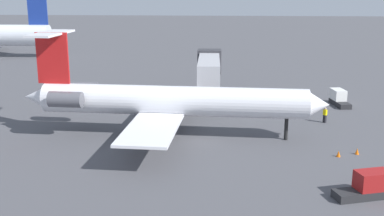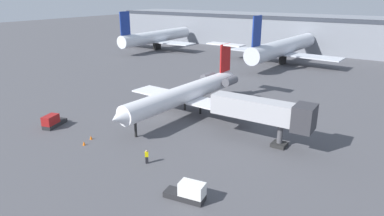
{
  "view_description": "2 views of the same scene",
  "coord_description": "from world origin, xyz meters",
  "px_view_note": "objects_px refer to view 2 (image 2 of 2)",
  "views": [
    {
      "loc": [
        -43.57,
        -2.24,
        14.36
      ],
      "look_at": [
        1.95,
        0.83,
        2.63
      ],
      "focal_mm": 44.31,
      "sensor_mm": 36.0,
      "label": 1
    },
    {
      "loc": [
        30.85,
        -39.73,
        18.8
      ],
      "look_at": [
        3.7,
        0.59,
        2.26
      ],
      "focal_mm": 31.95,
      "sensor_mm": 36.0,
      "label": 2
    }
  ],
  "objects_px": {
    "traffic_cone_mid": "(84,143)",
    "parked_airliner_west_mid": "(283,48)",
    "baggage_tug_trailing": "(52,122)",
    "traffic_cone_near": "(91,137)",
    "jet_bridge": "(268,112)",
    "parked_airliner_west_end": "(156,37)",
    "regional_jet": "(188,92)",
    "ground_crew_marshaller": "(147,157)",
    "baggage_tug_lead": "(189,192)"
  },
  "relations": [
    {
      "from": "regional_jet",
      "to": "traffic_cone_mid",
      "type": "relative_size",
      "value": 54.72
    },
    {
      "from": "baggage_tug_lead",
      "to": "ground_crew_marshaller",
      "type": "bearing_deg",
      "value": 157.67
    },
    {
      "from": "jet_bridge",
      "to": "traffic_cone_mid",
      "type": "bearing_deg",
      "value": -144.56
    },
    {
      "from": "baggage_tug_trailing",
      "to": "traffic_cone_mid",
      "type": "xyz_separation_m",
      "value": [
        8.92,
        -1.66,
        -0.56
      ]
    },
    {
      "from": "baggage_tug_lead",
      "to": "parked_airliner_west_mid",
      "type": "height_order",
      "value": "parked_airliner_west_mid"
    },
    {
      "from": "regional_jet",
      "to": "ground_crew_marshaller",
      "type": "xyz_separation_m",
      "value": [
        5.73,
        -16.72,
        -2.78
      ]
    },
    {
      "from": "regional_jet",
      "to": "baggage_tug_trailing",
      "type": "distance_m",
      "value": 20.83
    },
    {
      "from": "traffic_cone_mid",
      "to": "parked_airliner_west_end",
      "type": "bearing_deg",
      "value": 122.65
    },
    {
      "from": "traffic_cone_mid",
      "to": "traffic_cone_near",
      "type": "bearing_deg",
      "value": 112.69
    },
    {
      "from": "baggage_tug_trailing",
      "to": "traffic_cone_mid",
      "type": "relative_size",
      "value": 7.7
    },
    {
      "from": "baggage_tug_trailing",
      "to": "traffic_cone_near",
      "type": "bearing_deg",
      "value": 0.82
    },
    {
      "from": "jet_bridge",
      "to": "traffic_cone_near",
      "type": "relative_size",
      "value": 24.54
    },
    {
      "from": "jet_bridge",
      "to": "traffic_cone_mid",
      "type": "relative_size",
      "value": 24.54
    },
    {
      "from": "parked_airliner_west_mid",
      "to": "traffic_cone_near",
      "type": "bearing_deg",
      "value": -93.03
    },
    {
      "from": "jet_bridge",
      "to": "regional_jet",
      "type": "bearing_deg",
      "value": 165.75
    },
    {
      "from": "jet_bridge",
      "to": "baggage_tug_lead",
      "type": "distance_m",
      "value": 16.67
    },
    {
      "from": "traffic_cone_mid",
      "to": "parked_airliner_west_end",
      "type": "xyz_separation_m",
      "value": [
        -41.95,
        65.47,
        4.0
      ]
    },
    {
      "from": "traffic_cone_near",
      "to": "traffic_cone_mid",
      "type": "distance_m",
      "value": 1.93
    },
    {
      "from": "baggage_tug_lead",
      "to": "parked_airliner_west_mid",
      "type": "bearing_deg",
      "value": 102.82
    },
    {
      "from": "regional_jet",
      "to": "jet_bridge",
      "type": "distance_m",
      "value": 15.49
    },
    {
      "from": "regional_jet",
      "to": "traffic_cone_mid",
      "type": "bearing_deg",
      "value": -103.73
    },
    {
      "from": "baggage_tug_trailing",
      "to": "traffic_cone_near",
      "type": "distance_m",
      "value": 8.19
    },
    {
      "from": "jet_bridge",
      "to": "ground_crew_marshaller",
      "type": "distance_m",
      "value": 16.27
    },
    {
      "from": "baggage_tug_trailing",
      "to": "traffic_cone_near",
      "type": "height_order",
      "value": "baggage_tug_trailing"
    },
    {
      "from": "jet_bridge",
      "to": "baggage_tug_lead",
      "type": "relative_size",
      "value": 3.24
    },
    {
      "from": "ground_crew_marshaller",
      "to": "traffic_cone_mid",
      "type": "distance_m",
      "value": 10.06
    },
    {
      "from": "traffic_cone_mid",
      "to": "baggage_tug_lead",
      "type": "bearing_deg",
      "value": -7.95
    },
    {
      "from": "jet_bridge",
      "to": "ground_crew_marshaller",
      "type": "xyz_separation_m",
      "value": [
        -9.27,
        -12.91,
        -3.49
      ]
    },
    {
      "from": "jet_bridge",
      "to": "parked_airliner_west_end",
      "type": "relative_size",
      "value": 0.4
    },
    {
      "from": "traffic_cone_mid",
      "to": "parked_airliner_west_mid",
      "type": "relative_size",
      "value": 0.01
    },
    {
      "from": "regional_jet",
      "to": "traffic_cone_near",
      "type": "relative_size",
      "value": 54.72
    },
    {
      "from": "jet_bridge",
      "to": "traffic_cone_mid",
      "type": "height_order",
      "value": "jet_bridge"
    },
    {
      "from": "regional_jet",
      "to": "traffic_cone_near",
      "type": "xyz_separation_m",
      "value": [
        -5.03,
        -15.76,
        -3.36
      ]
    },
    {
      "from": "regional_jet",
      "to": "traffic_cone_near",
      "type": "bearing_deg",
      "value": -107.69
    },
    {
      "from": "traffic_cone_near",
      "to": "traffic_cone_mid",
      "type": "xyz_separation_m",
      "value": [
        0.74,
        -1.78,
        0.0
      ]
    },
    {
      "from": "regional_jet",
      "to": "baggage_tug_trailing",
      "type": "bearing_deg",
      "value": -129.74
    },
    {
      "from": "parked_airliner_west_end",
      "to": "parked_airliner_west_mid",
      "type": "xyz_separation_m",
      "value": [
        44.59,
        0.31,
        0.2
      ]
    },
    {
      "from": "baggage_tug_lead",
      "to": "baggage_tug_trailing",
      "type": "height_order",
      "value": "same"
    },
    {
      "from": "regional_jet",
      "to": "baggage_tug_trailing",
      "type": "relative_size",
      "value": 7.11
    },
    {
      "from": "ground_crew_marshaller",
      "to": "baggage_tug_trailing",
      "type": "relative_size",
      "value": 0.4
    },
    {
      "from": "regional_jet",
      "to": "parked_airliner_west_mid",
      "type": "relative_size",
      "value": 0.81
    },
    {
      "from": "baggage_tug_trailing",
      "to": "traffic_cone_mid",
      "type": "height_order",
      "value": "baggage_tug_trailing"
    },
    {
      "from": "traffic_cone_near",
      "to": "baggage_tug_lead",
      "type": "bearing_deg",
      "value": -12.84
    },
    {
      "from": "baggage_tug_trailing",
      "to": "parked_airliner_west_mid",
      "type": "relative_size",
      "value": 0.11
    },
    {
      "from": "regional_jet",
      "to": "baggage_tug_lead",
      "type": "bearing_deg",
      "value": -55.3
    },
    {
      "from": "ground_crew_marshaller",
      "to": "parked_airliner_west_mid",
      "type": "distance_m",
      "value": 65.48
    },
    {
      "from": "jet_bridge",
      "to": "baggage_tug_trailing",
      "type": "height_order",
      "value": "jet_bridge"
    },
    {
      "from": "parked_airliner_west_end",
      "to": "traffic_cone_mid",
      "type": "bearing_deg",
      "value": -57.35
    },
    {
      "from": "baggage_tug_lead",
      "to": "traffic_cone_near",
      "type": "bearing_deg",
      "value": 167.16
    },
    {
      "from": "jet_bridge",
      "to": "ground_crew_marshaller",
      "type": "height_order",
      "value": "jet_bridge"
    }
  ]
}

